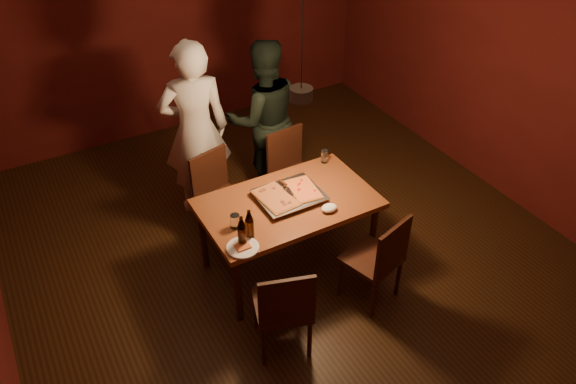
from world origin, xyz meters
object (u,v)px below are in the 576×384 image
chair_near_left (284,304)px  beer_bottle_a (242,231)px  diner_white (195,130)px  dining_table (288,208)px  chair_near_right (381,254)px  pendant_lamp (301,93)px  chair_far_left (217,188)px  plate_slice (243,247)px  diner_dark (263,118)px  pizza_tray (289,196)px  beer_bottle_b (249,224)px  chair_far_right (291,165)px

chair_near_left → beer_bottle_a: size_ratio=1.96×
diner_white → dining_table: bearing=117.5°
chair_near_left → chair_near_right: (0.95, 0.08, 0.00)m
dining_table → pendant_lamp: 1.09m
chair_far_left → beer_bottle_a: size_ratio=1.93×
beer_bottle_a → plate_slice: beer_bottle_a is taller
chair_near_right → diner_dark: diner_dark is taller
chair_near_left → pizza_tray: (0.53, 0.87, 0.24)m
pizza_tray → pendant_lamp: pendant_lamp is taller
chair_far_left → plate_slice: (-0.24, -1.10, 0.22)m
dining_table → chair_near_left: chair_near_left is taller
beer_bottle_b → pendant_lamp: pendant_lamp is taller
pizza_tray → diner_white: diner_white is taller
chair_far_right → diner_white: bearing=-37.7°
chair_far_left → diner_white: 0.62m
diner_white → diner_dark: bearing=-167.4°
diner_white → pizza_tray: bearing=119.1°
beer_bottle_a → plate_slice: (-0.02, -0.05, -0.13)m
beer_bottle_b → diner_dark: bearing=59.1°
dining_table → beer_bottle_a: 0.68m
diner_white → chair_far_right: bearing=160.9°
dining_table → chair_far_right: bearing=58.9°
chair_far_left → chair_near_left: bearing=68.7°
beer_bottle_b → diner_dark: diner_dark is taller
chair_far_left → chair_far_right: same height
dining_table → diner_dark: (0.41, 1.24, 0.17)m
plate_slice → chair_near_left: bearing=-79.0°
pizza_tray → beer_bottle_b: bearing=-149.9°
beer_bottle_b → diner_white: 1.50m
diner_dark → chair_near_right: bearing=101.6°
beer_bottle_a → pendant_lamp: (0.68, 0.29, 0.88)m
beer_bottle_b → plate_slice: beer_bottle_b is taller
diner_white → beer_bottle_a: bearing=93.4°
beer_bottle_b → chair_far_left: bearing=82.3°
chair_near_left → chair_far_left: bearing=102.2°
chair_near_left → plate_slice: bearing=118.6°
diner_white → diner_dark: diner_white is taller
pendant_lamp → beer_bottle_a: bearing=-157.3°
chair_near_right → beer_bottle_a: beer_bottle_a is taller
chair_far_right → chair_near_right: bearing=83.3°
chair_near_left → diner_white: (0.16, 2.07, 0.38)m
dining_table → plate_slice: size_ratio=5.87×
chair_near_right → beer_bottle_b: 1.12m
chair_far_left → pendant_lamp: bearing=105.0°
beer_bottle_b → diner_white: bearing=84.3°
chair_far_left → beer_bottle_a: (-0.22, -1.05, 0.35)m
chair_far_right → pendant_lamp: 1.49m
diner_dark → diner_white: bearing=10.9°
chair_near_right → dining_table: bearing=104.7°
chair_far_right → diner_white: (-0.79, 0.48, 0.38)m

